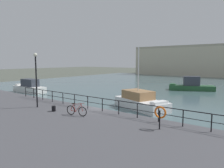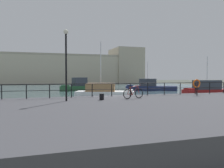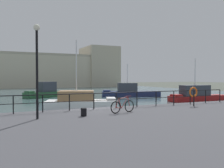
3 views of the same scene
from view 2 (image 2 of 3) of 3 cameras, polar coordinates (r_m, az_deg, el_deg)
The scene contains 13 objects.
ground_plane at distance 18.85m, azimuth 0.15°, elevation -6.24°, with size 240.00×240.00×0.00m, color #4C5147.
water_basin at distance 48.39m, azimuth -10.69°, elevation -1.19°, with size 80.00×60.00×0.01m, color #476066.
quay_promenade at distance 12.80m, azimuth 9.04°, elevation -7.81°, with size 56.00×13.00×1.07m, color #47474C.
harbor_building at distance 81.56m, azimuth -9.76°, elevation 3.80°, with size 61.09×13.51×13.44m.
moored_small_launch at distance 41.99m, azimuth -8.50°, elevation -0.53°, with size 7.62×4.99×2.45m.
moored_white_yacht at distance 24.78m, azimuth -2.05°, elevation -2.40°, with size 6.97×4.58×6.61m.
moored_green_narrowboat at distance 42.06m, azimuth 9.71°, elevation -0.59°, with size 9.76×5.67×5.38m.
moored_red_daysailer at distance 35.84m, azimuth 23.93°, elevation -1.14°, with size 8.68×2.40×5.67m.
quay_railing at distance 18.12m, azimuth 2.38°, elevation -0.84°, with size 21.32×0.07×1.08m.
parked_bicycle at distance 16.16m, azimuth 5.59°, elevation -2.44°, with size 1.74×0.44×0.98m.
mooring_bollard at distance 15.19m, azimuth -2.72°, elevation -3.36°, with size 0.32×0.32×0.44m, color black.
life_ring_stand at distance 20.13m, azimuth 21.25°, elevation -0.01°, with size 0.75×0.16×1.40m.
quay_lamp_post at distance 14.82m, azimuth -11.92°, elevation 7.29°, with size 0.32×0.32×4.74m.
Camera 2 is at (-5.62, -17.78, 2.72)m, focal length 34.98 mm.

